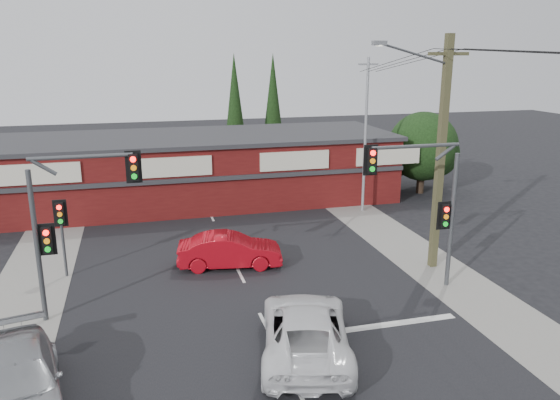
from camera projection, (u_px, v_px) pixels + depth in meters
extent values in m
plane|color=black|center=(263.00, 320.00, 19.52)|extent=(120.00, 120.00, 0.00)
cube|color=black|center=(237.00, 268.00, 24.18)|extent=(14.00, 70.00, 0.01)
cube|color=gray|center=(30.00, 289.00, 22.07)|extent=(3.00, 70.00, 0.02)
cube|color=gray|center=(410.00, 251.00, 26.30)|extent=(3.00, 70.00, 0.02)
cube|color=silver|center=(370.00, 327.00, 18.99)|extent=(6.50, 0.35, 0.01)
imported|color=silver|center=(306.00, 330.00, 17.19)|extent=(4.06, 6.27, 1.61)
imported|color=#A3A6A9|center=(18.00, 383.00, 14.46)|extent=(3.27, 5.73, 1.56)
imported|color=#B10A16|center=(230.00, 250.00, 24.21)|extent=(4.77, 2.32, 1.51)
cube|color=silver|center=(302.00, 397.00, 15.12)|extent=(0.12, 1.60, 0.01)
cube|color=silver|center=(265.00, 323.00, 19.25)|extent=(0.12, 1.60, 0.01)
cube|color=silver|center=(241.00, 275.00, 23.37)|extent=(0.12, 1.60, 0.01)
cube|color=silver|center=(224.00, 242.00, 27.50)|extent=(0.12, 1.60, 0.01)
cube|color=silver|center=(212.00, 217.00, 31.63)|extent=(0.12, 1.60, 0.01)
cube|color=silver|center=(202.00, 198.00, 35.75)|extent=(0.12, 1.60, 0.01)
cube|color=silver|center=(195.00, 183.00, 39.88)|extent=(0.12, 1.60, 0.01)
cube|color=silver|center=(188.00, 171.00, 44.01)|extent=(0.12, 1.60, 0.01)
cube|color=silver|center=(183.00, 160.00, 48.14)|extent=(0.12, 1.60, 0.01)
cube|color=#4C0F0F|center=(186.00, 170.00, 34.60)|extent=(26.00, 8.00, 4.00)
cube|color=#2D2D30|center=(185.00, 138.00, 34.05)|extent=(26.40, 8.40, 0.25)
cube|color=beige|center=(39.00, 174.00, 28.54)|extent=(4.20, 0.12, 1.10)
cube|color=beige|center=(174.00, 167.00, 30.29)|extent=(4.20, 0.12, 1.10)
cube|color=beige|center=(295.00, 161.00, 32.03)|extent=(4.20, 0.12, 1.10)
cube|color=beige|center=(388.00, 156.00, 33.52)|extent=(4.20, 0.12, 1.10)
cube|color=#2D2D30|center=(193.00, 180.00, 30.70)|extent=(26.00, 0.15, 0.25)
cylinder|color=#2D2116|center=(421.00, 180.00, 36.88)|extent=(0.50, 0.50, 1.80)
sphere|color=black|center=(423.00, 146.00, 36.28)|extent=(4.60, 4.60, 4.60)
sphere|color=black|center=(434.00, 153.00, 37.77)|extent=(3.40, 3.40, 3.40)
sphere|color=black|center=(395.00, 157.00, 37.50)|extent=(2.80, 2.80, 2.80)
cylinder|color=#2D2116|center=(236.00, 162.00, 42.51)|extent=(0.24, 0.24, 2.00)
cone|color=black|center=(235.00, 103.00, 41.33)|extent=(1.80, 1.80, 7.50)
cylinder|color=#2D2116|center=(273.00, 155.00, 45.24)|extent=(0.24, 0.24, 2.00)
cone|color=black|center=(273.00, 100.00, 44.06)|extent=(1.80, 1.80, 7.50)
cylinder|color=#47494C|center=(37.00, 248.00, 18.80)|extent=(0.18, 0.18, 5.50)
cylinder|color=#47494C|center=(81.00, 157.00, 18.41)|extent=(3.40, 0.14, 0.14)
cylinder|color=#47494C|center=(44.00, 167.00, 18.19)|extent=(0.82, 0.14, 0.63)
cube|color=black|center=(134.00, 167.00, 18.95)|extent=(0.32, 0.22, 0.95)
cube|color=black|center=(134.00, 167.00, 19.02)|extent=(0.55, 0.04, 1.15)
cylinder|color=#FF0C07|center=(133.00, 159.00, 18.75)|extent=(0.20, 0.06, 0.20)
cylinder|color=orange|center=(134.00, 168.00, 18.83)|extent=(0.20, 0.06, 0.20)
cylinder|color=#0CE526|center=(134.00, 176.00, 18.91)|extent=(0.20, 0.06, 0.20)
cube|color=black|center=(47.00, 240.00, 18.82)|extent=(0.32, 0.22, 0.95)
cube|color=black|center=(48.00, 239.00, 18.89)|extent=(0.55, 0.04, 1.15)
cylinder|color=#FF0C07|center=(46.00, 233.00, 18.62)|extent=(0.20, 0.06, 0.20)
cylinder|color=orange|center=(47.00, 241.00, 18.70)|extent=(0.20, 0.06, 0.20)
cylinder|color=#0CE526|center=(48.00, 249.00, 18.78)|extent=(0.20, 0.06, 0.20)
cylinder|color=#47494C|center=(452.00, 221.00, 21.73)|extent=(0.18, 0.18, 5.50)
cylinder|color=#47494C|center=(416.00, 146.00, 20.46)|extent=(3.60, 0.14, 0.14)
cylinder|color=#47494C|center=(445.00, 153.00, 20.86)|extent=(0.82, 0.14, 0.63)
cube|color=black|center=(371.00, 160.00, 20.13)|extent=(0.32, 0.22, 0.95)
cube|color=black|center=(370.00, 160.00, 20.20)|extent=(0.55, 0.04, 1.15)
cylinder|color=#FF0C07|center=(373.00, 153.00, 19.94)|extent=(0.20, 0.06, 0.20)
cylinder|color=orange|center=(373.00, 161.00, 20.01)|extent=(0.20, 0.06, 0.20)
cylinder|color=#0CE526|center=(372.00, 169.00, 20.09)|extent=(0.20, 0.06, 0.20)
cube|color=black|center=(444.00, 216.00, 21.57)|extent=(0.32, 0.22, 0.95)
cube|color=black|center=(443.00, 215.00, 21.64)|extent=(0.55, 0.04, 1.15)
cylinder|color=#FF0C07|center=(447.00, 210.00, 21.37)|extent=(0.20, 0.06, 0.20)
cylinder|color=orange|center=(446.00, 217.00, 21.45)|extent=(0.20, 0.06, 0.20)
cylinder|color=#0CE526|center=(446.00, 224.00, 21.53)|extent=(0.20, 0.06, 0.20)
cylinder|color=#47494C|center=(63.00, 243.00, 22.93)|extent=(0.12, 0.12, 3.00)
cube|color=black|center=(60.00, 214.00, 22.59)|extent=(0.32, 0.22, 0.95)
cube|color=black|center=(60.00, 213.00, 22.66)|extent=(0.55, 0.04, 1.15)
cylinder|color=#FF0C07|center=(59.00, 207.00, 22.39)|extent=(0.20, 0.06, 0.20)
cylinder|color=orange|center=(60.00, 214.00, 22.47)|extent=(0.20, 0.06, 0.20)
cylinder|color=#0CE526|center=(61.00, 221.00, 22.55)|extent=(0.20, 0.06, 0.20)
cube|color=#4D4A2B|center=(441.00, 156.00, 23.13)|extent=(0.30, 0.30, 10.00)
cube|color=#4D4A2B|center=(449.00, 54.00, 22.02)|extent=(1.80, 0.14, 0.14)
cylinder|color=#47494C|center=(415.00, 54.00, 21.48)|extent=(3.23, 0.39, 0.89)
cube|color=slate|center=(379.00, 43.00, 20.84)|extent=(0.55, 0.25, 0.18)
cylinder|color=silver|center=(379.00, 46.00, 20.87)|extent=(0.28, 0.28, 0.05)
cylinder|color=gray|center=(365.00, 137.00, 31.77)|extent=(0.16, 0.16, 9.00)
cube|color=gray|center=(368.00, 64.00, 30.69)|extent=(1.20, 0.10, 0.10)
cylinder|color=black|center=(390.00, 62.00, 26.24)|extent=(0.73, 9.01, 1.22)
cylinder|color=black|center=(402.00, 62.00, 26.39)|extent=(0.52, 9.00, 1.22)
cylinder|color=black|center=(413.00, 62.00, 26.53)|extent=(0.31, 9.00, 1.22)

